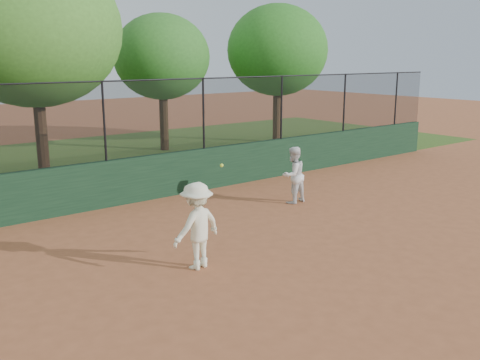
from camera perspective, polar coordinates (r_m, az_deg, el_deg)
ground at (r=9.67m, az=4.47°, el=-9.93°), size 80.00×80.00×0.00m
back_wall at (r=14.26m, az=-12.11°, el=-0.11°), size 26.00×0.20×1.20m
grass_strip at (r=19.83m, az=-19.83°, el=1.29°), size 36.00×12.00×0.01m
player_second at (r=14.04m, az=5.69°, el=0.53°), size 0.76×0.61×1.50m
player_main at (r=9.67m, az=-4.62°, el=-4.89°), size 1.11×0.77×1.96m
fence_assembly at (r=13.97m, az=-12.53°, el=6.42°), size 26.00×0.06×2.00m
tree_2 at (r=17.61m, az=-21.24°, el=14.73°), size 5.36×4.88×6.88m
tree_3 at (r=22.12m, az=-8.33°, el=12.84°), size 3.95×3.59×5.48m
tree_4 at (r=24.13m, az=4.04°, el=13.62°), size 4.59×4.17×6.03m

